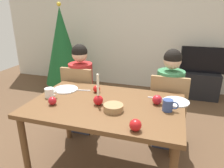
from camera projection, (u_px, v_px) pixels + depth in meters
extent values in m
plane|color=brown|center=(106.00, 168.00, 2.18)|extent=(7.68, 7.68, 0.00)
cube|color=beige|center=(148.00, 23.00, 4.07)|extent=(6.40, 0.10, 2.60)
cube|color=brown|center=(106.00, 105.00, 1.93)|extent=(1.40, 0.90, 0.04)
cylinder|color=brown|center=(25.00, 151.00, 1.89)|extent=(0.06, 0.06, 0.71)
cylinder|color=brown|center=(67.00, 113.00, 2.59)|extent=(0.06, 0.06, 0.71)
cylinder|color=brown|center=(174.00, 129.00, 2.23)|extent=(0.06, 0.06, 0.71)
cube|color=#99754C|center=(84.00, 99.00, 2.81)|extent=(0.40, 0.40, 0.04)
cube|color=#99754C|center=(77.00, 86.00, 2.56)|extent=(0.40, 0.04, 0.45)
cylinder|color=#99754C|center=(100.00, 110.00, 2.99)|extent=(0.04, 0.04, 0.41)
cylinder|color=#99754C|center=(79.00, 107.00, 3.09)|extent=(0.04, 0.04, 0.41)
cylinder|color=#99754C|center=(91.00, 121.00, 2.69)|extent=(0.04, 0.04, 0.41)
cylinder|color=#99754C|center=(67.00, 118.00, 2.78)|extent=(0.04, 0.04, 0.41)
cube|color=#99754C|center=(168.00, 110.00, 2.50)|extent=(0.40, 0.40, 0.04)
cube|color=#99754C|center=(169.00, 97.00, 2.26)|extent=(0.40, 0.04, 0.45)
cylinder|color=#99754C|center=(180.00, 121.00, 2.68)|extent=(0.04, 0.04, 0.41)
cylinder|color=#99754C|center=(154.00, 118.00, 2.78)|extent=(0.04, 0.04, 0.41)
cylinder|color=#99754C|center=(180.00, 136.00, 2.38)|extent=(0.04, 0.04, 0.41)
cylinder|color=#99754C|center=(150.00, 131.00, 2.47)|extent=(0.04, 0.04, 0.41)
cube|color=#33384C|center=(83.00, 114.00, 2.83)|extent=(0.28, 0.28, 0.45)
cylinder|color=#AD2323|center=(81.00, 82.00, 2.68)|extent=(0.30, 0.30, 0.48)
sphere|color=tan|center=(80.00, 54.00, 2.55)|extent=(0.19, 0.19, 0.19)
sphere|color=black|center=(80.00, 52.00, 2.54)|extent=(0.19, 0.19, 0.19)
cube|color=#33384C|center=(166.00, 127.00, 2.53)|extent=(0.28, 0.28, 0.45)
cylinder|color=#387A4C|center=(169.00, 91.00, 2.37)|extent=(0.30, 0.30, 0.48)
sphere|color=tan|center=(172.00, 61.00, 2.25)|extent=(0.19, 0.19, 0.19)
sphere|color=black|center=(173.00, 58.00, 2.24)|extent=(0.19, 0.19, 0.19)
cube|color=black|center=(200.00, 85.00, 3.87)|extent=(0.64, 0.40, 0.48)
cube|color=black|center=(204.00, 60.00, 3.71)|extent=(0.79, 0.04, 0.46)
cube|color=black|center=(204.00, 60.00, 3.71)|extent=(0.76, 0.05, 0.46)
cylinder|color=brown|center=(65.00, 85.00, 4.36)|extent=(0.08, 0.08, 0.14)
cone|color=#195628|center=(62.00, 46.00, 4.09)|extent=(0.74, 0.74, 1.47)
sphere|color=yellow|center=(59.00, 4.00, 3.82)|extent=(0.08, 0.08, 0.08)
sphere|color=red|center=(98.00, 100.00, 1.88)|extent=(0.09, 0.09, 0.09)
cylinder|color=#EFE5C6|center=(98.00, 85.00, 1.83)|extent=(0.02, 0.02, 0.20)
cylinder|color=silver|center=(66.00, 89.00, 2.24)|extent=(0.26, 0.26, 0.01)
cylinder|color=silver|center=(176.00, 102.00, 1.95)|extent=(0.24, 0.24, 0.01)
cylinder|color=white|center=(49.00, 93.00, 2.05)|extent=(0.09, 0.09, 0.09)
torus|color=white|center=(54.00, 93.00, 2.03)|extent=(0.06, 0.01, 0.06)
cylinder|color=#33477F|center=(168.00, 105.00, 1.77)|extent=(0.09, 0.09, 0.10)
torus|color=#33477F|center=(174.00, 106.00, 1.75)|extent=(0.07, 0.01, 0.07)
cube|color=silver|center=(82.00, 90.00, 2.22)|extent=(0.18, 0.05, 0.01)
cube|color=silver|center=(157.00, 98.00, 2.03)|extent=(0.18, 0.02, 0.01)
cylinder|color=#99754C|center=(113.00, 108.00, 1.78)|extent=(0.17, 0.17, 0.06)
sphere|color=red|center=(97.00, 89.00, 2.17)|extent=(0.07, 0.07, 0.07)
sphere|color=#B21B22|center=(52.00, 101.00, 1.89)|extent=(0.08, 0.08, 0.08)
sphere|color=#B21A23|center=(157.00, 100.00, 1.89)|extent=(0.09, 0.09, 0.09)
sphere|color=red|center=(135.00, 125.00, 1.48)|extent=(0.09, 0.09, 0.09)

